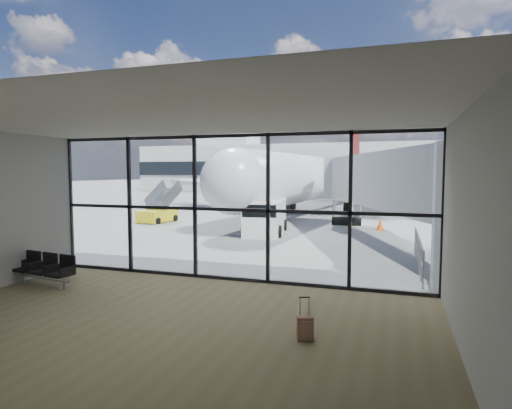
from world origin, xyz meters
The scene contains 20 objects.
ground centered at (0.00, 40.00, 0.00)m, with size 220.00×220.00×0.00m, color slate.
lounge_shell centered at (0.00, -4.80, 2.65)m, with size 12.02×8.01×4.51m.
glass_curtain_wall centered at (0.00, 0.00, 2.25)m, with size 12.10×0.12×4.50m.
jet_bridge centered at (4.90, 7.07, 2.76)m, with size 8.00×16.50×4.33m.
apron_railing centered at (5.60, 3.50, 0.72)m, with size 0.06×5.46×1.11m.
far_terminal centered at (-0.59, 61.97, 4.21)m, with size 80.00×12.20×11.00m.
tree_0 centered at (-45.00, 72.00, 4.63)m, with size 4.95×4.95×7.12m.
tree_1 centered at (-39.00, 72.00, 5.25)m, with size 5.61×5.61×8.07m.
tree_2 centered at (-33.00, 72.00, 5.88)m, with size 6.27×6.27×9.03m.
tree_3 centered at (-27.00, 72.00, 4.63)m, with size 4.95×4.95×7.12m.
tree_4 centered at (-21.00, 72.00, 5.25)m, with size 5.61×5.61×8.07m.
tree_5 centered at (-15.00, 72.00, 5.88)m, with size 6.27×6.27×9.03m.
seating_row centered at (-4.98, -2.24, 0.53)m, with size 2.13×0.87×0.95m.
suitcase centered at (3.16, -4.00, 0.26)m, with size 0.37×0.31×0.87m.
airliner centered at (-1.52, 24.15, 2.80)m, with size 30.70×35.68×9.20m.
service_van centered at (-1.90, 9.88, 0.94)m, with size 2.52×4.41×1.82m.
belt_loader centered at (-4.90, 23.85, 0.67)m, with size 3.00×4.53×1.99m.
mobile_stairs centered at (-10.39, 12.99, 0.54)m, with size 1.96×3.31×2.23m.
traffic_cone_b centered at (4.00, 13.33, 0.32)m, with size 0.47×0.47×0.68m.
traffic_cone_c centered at (2.15, 15.73, 0.33)m, with size 0.48×0.48×0.68m.
Camera 1 is at (4.81, -12.14, 3.35)m, focal length 30.00 mm.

